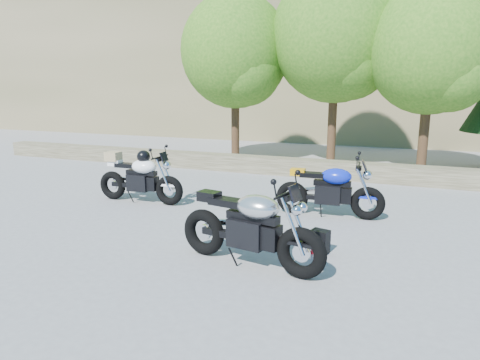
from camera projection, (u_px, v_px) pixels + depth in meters
name	position (u px, v px, depth m)	size (l,w,h in m)	color
ground	(209.00, 230.00, 7.81)	(90.00, 90.00, 0.00)	slate
stone_wall	(291.00, 167.00, 12.74)	(22.00, 0.55, 0.50)	#4D4633
hillside	(419.00, 18.00, 30.50)	(80.00, 30.00, 15.00)	brown
tree_decid_left	(237.00, 55.00, 14.40)	(3.67, 3.67, 5.62)	#382314
tree_decid_mid	(339.00, 40.00, 13.46)	(4.08, 4.08, 6.24)	#382314
tree_decid_right	(435.00, 53.00, 11.99)	(3.54, 3.54, 5.41)	#382314
silver_bike	(250.00, 228.00, 6.10)	(2.35, 0.76, 1.18)	black
white_bike	(139.00, 177.00, 9.61)	(2.16, 0.68, 1.19)	black
blue_bike	(330.00, 191.00, 8.53)	(2.17, 0.69, 1.09)	black
backpack	(320.00, 242.00, 6.67)	(0.31, 0.29, 0.37)	black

